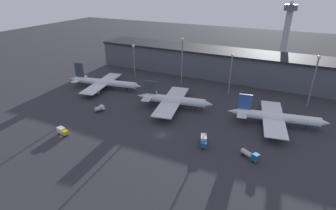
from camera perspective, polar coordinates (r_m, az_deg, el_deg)
The scene contains 14 objects.
ground at distance 110.34m, azimuth -1.41°, elevation -6.54°, with size 600.00×600.00×0.00m, color #2D2D33.
terminal_building at distance 180.03m, azimuth 11.05°, elevation 8.95°, with size 170.87×24.80×17.74m.
airplane_0 at distance 160.97m, azimuth -13.74°, elevation 4.71°, with size 46.98×37.30×14.41m.
airplane_1 at distance 131.81m, azimuth 1.28°, elevation 0.96°, with size 39.56×38.99×13.11m.
airplane_2 at distance 125.41m, azimuth 22.50°, elevation -2.55°, with size 42.98×36.67×13.18m.
service_vehicle_0 at distance 133.15m, azimuth -14.73°, elevation -0.75°, with size 3.88×5.10×2.77m.
service_vehicle_1 at distance 100.25m, azimuth 17.53°, elevation -10.34°, with size 7.14×5.33×3.41m.
service_vehicle_2 at distance 118.42m, azimuth -22.00°, elevation -5.25°, with size 5.73×3.20×2.96m.
service_vehicle_3 at distance 104.18m, azimuth 7.76°, elevation -7.66°, with size 4.40×7.27×3.45m.
lamp_post_0 at distance 172.71m, azimuth -7.43°, elevation 10.37°, with size 1.80×1.80×22.15m.
lamp_post_1 at distance 156.40m, azimuth 3.08°, elevation 10.44°, with size 1.80×1.80×29.19m.
lamp_post_2 at distance 148.93m, azimuth 13.54°, elevation 7.70°, with size 1.80×1.80×23.21m.
lamp_post_3 at distance 145.92m, azimuth 29.29°, elevation 5.62°, with size 1.80×1.80×26.95m.
control_tower at distance 215.27m, azimuth 24.43°, elevation 14.79°, with size 9.00×9.00×46.52m.
Camera 1 is at (43.24, -83.18, 58.19)m, focal length 28.00 mm.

